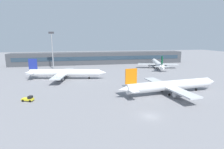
# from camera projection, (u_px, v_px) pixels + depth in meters

# --- Properties ---
(ground_plane) EXTENTS (400.00, 400.00, 0.00)m
(ground_plane) POSITION_uv_depth(u_px,v_px,m) (116.00, 81.00, 84.08)
(ground_plane) COLOR gray
(terminal_building) EXTENTS (131.20, 12.13, 9.00)m
(terminal_building) POSITION_uv_depth(u_px,v_px,m) (100.00, 58.00, 139.15)
(terminal_building) COLOR #3F4247
(terminal_building) RESTS_ON ground_plane
(airplane_near) EXTENTS (39.99, 28.03, 9.88)m
(airplane_near) POSITION_uv_depth(u_px,v_px,m) (171.00, 85.00, 63.78)
(airplane_near) COLOR silver
(airplane_near) RESTS_ON ground_plane
(airplane_mid) EXTENTS (39.91, 28.16, 9.92)m
(airplane_mid) POSITION_uv_depth(u_px,v_px,m) (66.00, 73.00, 86.90)
(airplane_mid) COLOR white
(airplane_mid) RESTS_ON ground_plane
(airplane_far) EXTENTS (26.22, 36.88, 9.29)m
(airplane_far) POSITION_uv_depth(u_px,v_px,m) (157.00, 64.00, 120.08)
(airplane_far) COLOR white
(airplane_far) RESTS_ON ground_plane
(baggage_tug_yellow) EXTENTS (3.89, 2.73, 1.75)m
(baggage_tug_yellow) POSITION_uv_depth(u_px,v_px,m) (28.00, 99.00, 56.33)
(baggage_tug_yellow) COLOR yellow
(baggage_tug_yellow) RESTS_ON ground_plane
(service_van_white) EXTENTS (5.11, 5.07, 2.08)m
(service_van_white) POSITION_uv_depth(u_px,v_px,m) (132.00, 72.00, 98.76)
(service_van_white) COLOR white
(service_van_white) RESTS_ON ground_plane
(floodlight_tower_west) EXTENTS (3.20, 0.80, 23.63)m
(floodlight_tower_west) POSITION_uv_depth(u_px,v_px,m) (52.00, 47.00, 114.16)
(floodlight_tower_west) COLOR gray
(floodlight_tower_west) RESTS_ON ground_plane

